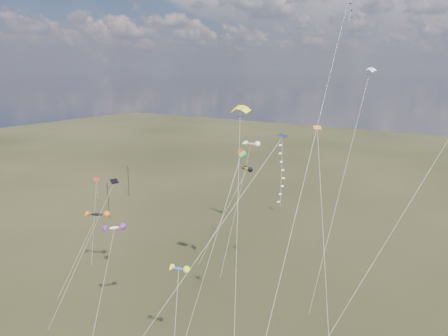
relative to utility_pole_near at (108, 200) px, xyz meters
The scene contains 15 objects.
utility_pole_near is the anchor object (origin of this frame).
utility_pole_far 16.12m from the utility_pole_near, 119.74° to the left, with size 1.40×0.20×8.00m.
diamond_navy_tall 61.68m from the utility_pole_near, ahead, with size 2.68×32.69×43.02m.
diamond_black_mid 38.46m from the utility_pole_near, 42.63° to the right, with size 4.79×9.58×18.50m.
diamond_red_low 14.57m from the utility_pole_near, 49.13° to the right, with size 7.22×8.49×12.69m.
diamond_navy_right 60.12m from the utility_pole_near, 26.07° to the right, with size 12.92×16.50×26.60m.
diamond_orange_center 56.45m from the utility_pole_near, 15.19° to the right, with size 7.89×12.62×25.67m.
parafoil_yellow 51.94m from the utility_pole_near, 20.99° to the right, with size 8.98×15.12×28.56m.
parafoil_blue_white 59.43m from the utility_pole_near, ahead, with size 2.23×20.48×32.92m.
parafoil_tricolor 46.95m from the utility_pole_near, 18.05° to the right, with size 2.42×17.15×22.48m.
novelty_black_orange 27.50m from the utility_pole_near, 44.78° to the right, with size 3.68×9.59×11.06m.
novelty_orange_black 37.65m from the utility_pole_near, ahead, with size 6.76×7.82×16.81m.
novelty_white_purple 43.93m from the utility_pole_near, 40.18° to the right, with size 5.95×11.64×14.78m.
novelty_redwhite_stripe 35.75m from the utility_pole_near, 12.49° to the left, with size 5.64×17.39×19.49m.
novelty_blue_yellow 53.54m from the utility_pole_near, 34.02° to the right, with size 6.58×9.85×13.51m.
Camera 1 is at (28.72, -27.45, 32.28)m, focal length 32.00 mm.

